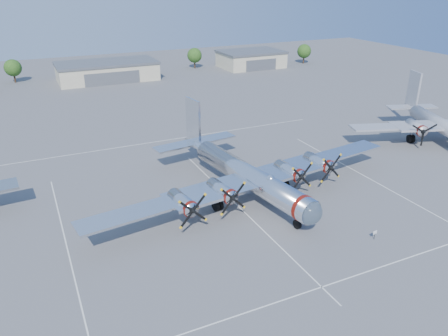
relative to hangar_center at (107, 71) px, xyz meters
name	(u,v)px	position (x,y,z in m)	size (l,w,h in m)	color
ground	(227,195)	(0.00, -81.96, -2.71)	(260.00, 260.00, 0.00)	#4F4F51
parking_lines	(232,200)	(0.00, -83.71, -2.71)	(60.00, 50.08, 0.01)	silver
hangar_center	(107,71)	(0.00, 0.00, 0.00)	(28.60, 14.60, 5.40)	#BBAE95
hangar_east	(251,59)	(48.00, 0.00, 0.00)	(20.60, 14.60, 5.40)	#BBAE95
tree_west	(13,68)	(-25.00, 8.04, 1.51)	(4.80, 4.80, 6.64)	#382619
tree_east	(195,55)	(30.00, 6.04, 1.51)	(4.80, 4.80, 6.64)	#382619
tree_far_east	(304,51)	(68.00, -1.96, 1.51)	(4.80, 4.80, 6.64)	#382619
main_bomber_b29	(243,193)	(2.34, -82.56, -2.71)	(47.84, 32.73, 10.58)	white
twin_engine_east	(433,139)	(45.27, -77.75, -2.71)	(34.00, 24.45, 10.78)	#A8A8AD
info_placard	(375,233)	(10.80, -99.50, -1.92)	(0.59, 0.10, 1.12)	black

